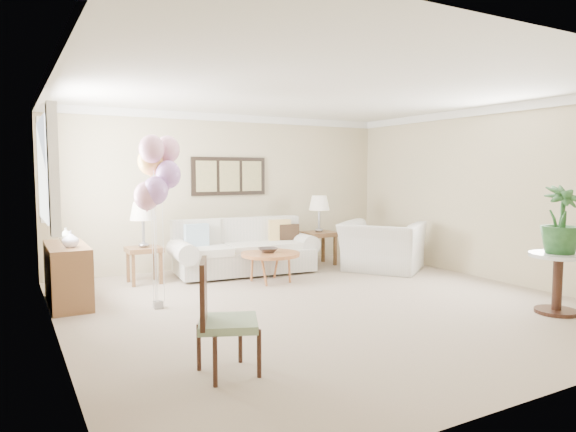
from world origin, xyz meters
The scene contains 18 objects.
ground_plane centered at (0.00, 0.00, 0.00)m, with size 6.00×6.00×0.00m, color tan.
room_shell centered at (-0.11, 0.09, 1.63)m, with size 6.04×6.04×2.60m.
wall_art_triptych centered at (0.00, 2.96, 1.55)m, with size 1.35×0.06×0.65m.
sofa centered at (-0.07, 2.21, 0.34)m, with size 2.43×1.06×0.87m.
end_table_left centered at (-1.65, 2.24, 0.45)m, with size 0.49×0.44×0.53m.
end_table_right centered at (1.40, 2.28, 0.48)m, with size 0.53×0.48×0.58m.
lamp_left centered at (-1.65, 2.24, 1.04)m, with size 0.38×0.38×0.66m.
lamp_right centered at (1.40, 2.28, 1.06)m, with size 0.36×0.36×0.64m.
coffee_table centered at (0.00, 1.41, 0.40)m, with size 0.87×0.87×0.44m.
decor_bowl centered at (-0.03, 1.44, 0.47)m, with size 0.28×0.28×0.07m, color #2F2724.
armchair centered at (2.00, 1.30, 0.40)m, with size 1.23×1.08×0.80m, color beige.
side_table centered at (2.12, -1.68, 0.53)m, with size 0.64×0.64×0.70m.
potted_plant centered at (2.13, -1.68, 1.09)m, with size 0.44×0.44×0.78m, color #1B431D.
accent_chair centered at (-1.94, -1.50, 0.49)m, with size 0.61×0.60×0.95m.
credenza centered at (-2.76, 1.50, 0.37)m, with size 0.46×1.20×0.74m.
vase_white centered at (-2.74, 1.22, 0.84)m, with size 0.19×0.19×0.20m, color silver.
vase_sage centered at (-2.74, 1.73, 0.83)m, with size 0.18×0.18×0.19m, color silver.
balloon_cluster centered at (-1.82, 0.78, 1.64)m, with size 0.60×0.52×2.07m.
Camera 1 is at (-3.41, -5.25, 1.64)m, focal length 32.00 mm.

